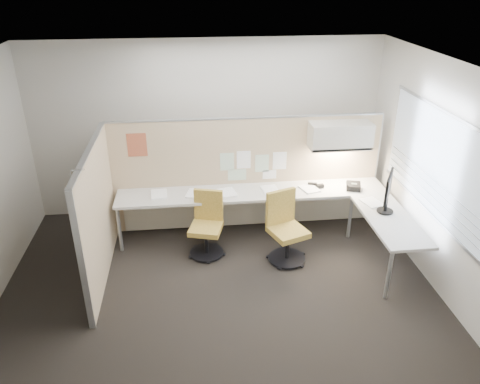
{
  "coord_description": "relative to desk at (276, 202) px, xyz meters",
  "views": [
    {
      "loc": [
        -0.28,
        -4.9,
        3.76
      ],
      "look_at": [
        0.36,
        0.8,
        0.96
      ],
      "focal_mm": 35.0,
      "sensor_mm": 36.0,
      "label": 1
    }
  ],
  "objects": [
    {
      "name": "task_light_strip",
      "position": [
        0.97,
        0.26,
        0.7
      ],
      "size": [
        0.6,
        0.06,
        0.02
      ],
      "primitive_type": "cube",
      "color": "#FFEABF",
      "rests_on": "overhead_bin"
    },
    {
      "name": "ceiling",
      "position": [
        -0.93,
        -1.13,
        2.2
      ],
      "size": [
        5.5,
        4.5,
        0.01
      ],
      "primitive_type": "cube",
      "color": "white",
      "rests_on": "wall_back"
    },
    {
      "name": "wall_right",
      "position": [
        1.82,
        -1.13,
        0.8
      ],
      "size": [
        0.02,
        4.5,
        2.8
      ],
      "primitive_type": "cube",
      "color": "beige",
      "rests_on": "ground"
    },
    {
      "name": "desk",
      "position": [
        0.0,
        0.0,
        0.0
      ],
      "size": [
        4.0,
        2.07,
        0.73
      ],
      "color": "beige",
      "rests_on": "floor"
    },
    {
      "name": "paper_stack_1",
      "position": [
        -1.18,
        0.14,
        0.14
      ],
      "size": [
        0.3,
        0.35,
        0.02
      ],
      "primitive_type": "cube",
      "rotation": [
        0.0,
        0.0,
        -0.25
      ],
      "color": "white",
      "rests_on": "desk"
    },
    {
      "name": "paper_stack_2",
      "position": [
        -0.71,
        0.09,
        0.15
      ],
      "size": [
        0.29,
        0.34,
        0.04
      ],
      "primitive_type": "cube",
      "rotation": [
        0.0,
        0.0,
        0.21
      ],
      "color": "white",
      "rests_on": "desk"
    },
    {
      "name": "poster",
      "position": [
        -1.98,
        0.44,
        0.82
      ],
      "size": [
        0.28,
        0.0,
        0.35
      ],
      "primitive_type": "cube",
      "color": "#F9541F",
      "rests_on": "partition_back"
    },
    {
      "name": "wall_back",
      "position": [
        -0.93,
        1.12,
        0.8
      ],
      "size": [
        5.5,
        0.02,
        2.8
      ],
      "primitive_type": "cube",
      "color": "beige",
      "rests_on": "ground"
    },
    {
      "name": "paper_stack_5",
      "position": [
        1.29,
        -0.42,
        0.14
      ],
      "size": [
        0.31,
        0.35,
        0.02
      ],
      "primitive_type": "cube",
      "rotation": [
        0.0,
        0.0,
        0.29
      ],
      "color": "white",
      "rests_on": "desk"
    },
    {
      "name": "overhead_bin",
      "position": [
        0.97,
        0.26,
        0.91
      ],
      "size": [
        0.9,
        0.36,
        0.38
      ],
      "primitive_type": "cube",
      "color": "beige",
      "rests_on": "partition_back"
    },
    {
      "name": "paper_stack_0",
      "position": [
        -1.71,
        0.18,
        0.14
      ],
      "size": [
        0.25,
        0.32,
        0.02
      ],
      "primitive_type": "cube",
      "rotation": [
        0.0,
        0.0,
        0.07
      ],
      "color": "white",
      "rests_on": "desk"
    },
    {
      "name": "partition_back",
      "position": [
        -0.38,
        0.47,
        0.27
      ],
      "size": [
        4.1,
        0.06,
        1.75
      ],
      "primitive_type": "cube",
      "color": "tan",
      "rests_on": "floor"
    },
    {
      "name": "window_pane",
      "position": [
        1.79,
        -1.13,
        0.95
      ],
      "size": [
        0.01,
        2.8,
        1.3
      ],
      "primitive_type": "cube",
      "color": "#8F9CA6",
      "rests_on": "wall_right"
    },
    {
      "name": "pinned_papers",
      "position": [
        -0.3,
        0.44,
        0.43
      ],
      "size": [
        1.01,
        0.0,
        0.47
      ],
      "color": "#8CBF8C",
      "rests_on": "partition_back"
    },
    {
      "name": "monitor",
      "position": [
        1.37,
        -0.69,
        0.45
      ],
      "size": [
        0.29,
        0.48,
        0.56
      ],
      "rotation": [
        0.0,
        0.0,
        1.06
      ],
      "color": "black",
      "rests_on": "desk"
    },
    {
      "name": "partition_left",
      "position": [
        -2.43,
        -0.63,
        0.27
      ],
      "size": [
        0.06,
        2.2,
        1.75
      ],
      "primitive_type": "cube",
      "color": "tan",
      "rests_on": "floor"
    },
    {
      "name": "floor",
      "position": [
        -0.93,
        -1.13,
        -0.61
      ],
      "size": [
        5.5,
        4.5,
        0.01
      ],
      "primitive_type": "cube",
      "color": "black",
      "rests_on": "ground"
    },
    {
      "name": "stapler",
      "position": [
        0.6,
        0.24,
        0.15
      ],
      "size": [
        0.15,
        0.08,
        0.05
      ],
      "primitive_type": "cube",
      "rotation": [
        0.0,
        0.0,
        -0.31
      ],
      "color": "black",
      "rests_on": "desk"
    },
    {
      "name": "coat_hook",
      "position": [
        -2.51,
        -1.26,
        0.82
      ],
      "size": [
        0.18,
        0.43,
        1.29
      ],
      "color": "silver",
      "rests_on": "partition_left"
    },
    {
      "name": "chair_left",
      "position": [
        -1.04,
        -0.29,
        -0.17
      ],
      "size": [
        0.53,
        0.54,
        0.92
      ],
      "rotation": [
        0.0,
        0.0,
        -0.27
      ],
      "color": "black",
      "rests_on": "floor"
    },
    {
      "name": "phone",
      "position": [
        1.17,
        0.04,
        0.18
      ],
      "size": [
        0.25,
        0.24,
        0.12
      ],
      "rotation": [
        0.0,
        0.0,
        -0.29
      ],
      "color": "black",
      "rests_on": "desk"
    },
    {
      "name": "wall_front",
      "position": [
        -0.93,
        -3.38,
        0.8
      ],
      "size": [
        5.5,
        0.02,
        2.8
      ],
      "primitive_type": "cube",
      "color": "beige",
      "rests_on": "ground"
    },
    {
      "name": "chair_right",
      "position": [
        0.03,
        -0.56,
        -0.14
      ],
      "size": [
        0.59,
        0.61,
        0.99
      ],
      "rotation": [
        0.0,
        0.0,
        0.36
      ],
      "color": "black",
      "rests_on": "floor"
    },
    {
      "name": "paper_stack_3",
      "position": [
        -0.06,
        0.16,
        0.13
      ],
      "size": [
        0.26,
        0.32,
        0.01
      ],
      "primitive_type": "cube",
      "rotation": [
        0.0,
        0.0,
        0.11
      ],
      "color": "white",
      "rests_on": "desk"
    },
    {
      "name": "paper_stack_4",
      "position": [
        0.53,
        0.12,
        0.14
      ],
      "size": [
        0.31,
        0.35,
        0.02
      ],
      "primitive_type": "cube",
      "rotation": [
        0.0,
        0.0,
        0.3
      ],
      "color": "white",
      "rests_on": "desk"
    },
    {
      "name": "tape_dispenser",
      "position": [
        0.7,
        0.15,
        0.16
      ],
      "size": [
        0.11,
        0.08,
        0.06
      ],
      "primitive_type": "cube",
      "rotation": [
        0.0,
        0.0,
        0.22
      ],
      "color": "black",
      "rests_on": "desk"
    }
  ]
}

